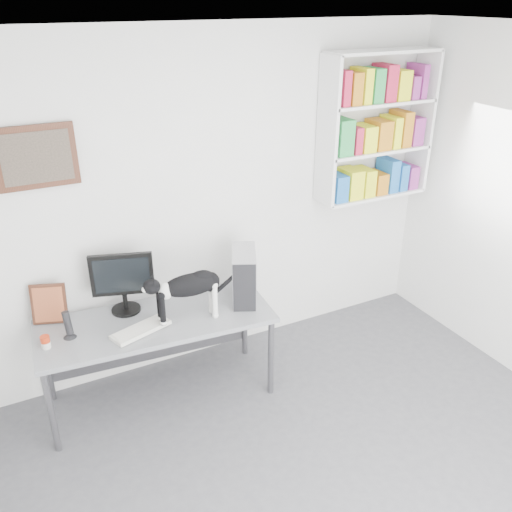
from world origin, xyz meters
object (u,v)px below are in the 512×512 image
(bookshelf, at_px, (377,127))
(speaker, at_px, (68,324))
(leaning_print, at_px, (49,303))
(keyboard, at_px, (141,329))
(cat, at_px, (189,297))
(desk, at_px, (160,359))
(pc_tower, at_px, (244,276))
(monitor, at_px, (123,282))
(soup_can, at_px, (46,342))

(bookshelf, distance_m, speaker, 2.92)
(speaker, xyz_separation_m, leaning_print, (-0.08, 0.27, 0.05))
(keyboard, relative_size, cat, 0.67)
(speaker, bearing_deg, desk, -23.99)
(pc_tower, height_order, cat, pc_tower)
(keyboard, height_order, speaker, speaker)
(bookshelf, height_order, monitor, bookshelf)
(pc_tower, distance_m, leaning_print, 1.44)
(speaker, distance_m, leaning_print, 0.28)
(pc_tower, distance_m, soup_can, 1.49)
(pc_tower, bearing_deg, cat, -143.11)
(desk, bearing_deg, pc_tower, 3.35)
(monitor, distance_m, soup_can, 0.68)
(keyboard, distance_m, speaker, 0.49)
(monitor, xyz_separation_m, cat, (0.39, -0.34, -0.05))
(bookshelf, distance_m, monitor, 2.45)
(bookshelf, relative_size, desk, 0.73)
(monitor, distance_m, speaker, 0.49)
(bookshelf, xyz_separation_m, soup_can, (-2.88, -0.29, -1.09))
(speaker, bearing_deg, soup_can, 179.86)
(keyboard, distance_m, soup_can, 0.63)
(speaker, distance_m, cat, 0.85)
(keyboard, relative_size, pc_tower, 1.05)
(bookshelf, distance_m, pc_tower, 1.72)
(pc_tower, distance_m, speaker, 1.32)
(speaker, xyz_separation_m, soup_can, (-0.16, -0.06, -0.06))
(pc_tower, relative_size, speaker, 1.90)
(bookshelf, height_order, keyboard, bookshelf)
(desk, height_order, keyboard, keyboard)
(pc_tower, bearing_deg, speaker, -158.02)
(monitor, relative_size, pc_tower, 1.21)
(desk, distance_m, pc_tower, 0.90)
(monitor, xyz_separation_m, soup_can, (-0.61, -0.23, -0.20))
(monitor, bearing_deg, soup_can, -142.10)
(monitor, relative_size, speaker, 2.30)
(desk, relative_size, pc_tower, 4.27)
(monitor, height_order, keyboard, monitor)
(leaning_print, bearing_deg, soup_can, -85.03)
(bookshelf, relative_size, cat, 1.97)
(speaker, bearing_deg, keyboard, -38.02)
(monitor, bearing_deg, bookshelf, 19.05)
(monitor, xyz_separation_m, pc_tower, (0.87, -0.24, -0.04))
(bookshelf, bearing_deg, soup_can, -174.20)
(desk, height_order, cat, cat)
(keyboard, bearing_deg, bookshelf, -7.69)
(bookshelf, bearing_deg, keyboard, -170.21)
(keyboard, bearing_deg, cat, -20.04)
(desk, height_order, soup_can, soup_can)
(desk, xyz_separation_m, speaker, (-0.60, 0.05, 0.46))
(speaker, bearing_deg, leaning_print, 87.15)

